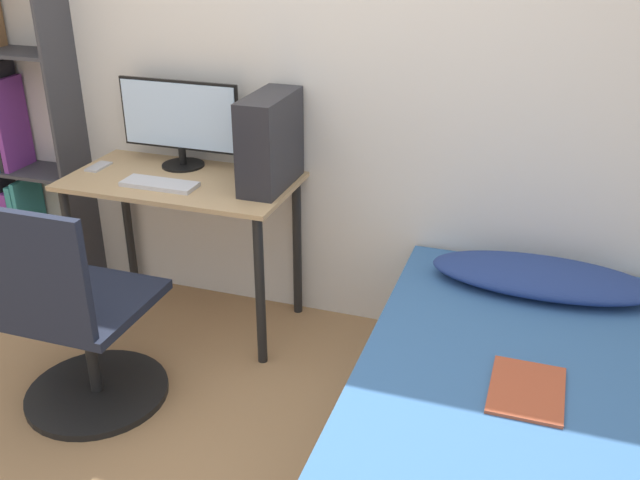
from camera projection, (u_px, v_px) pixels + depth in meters
wall_back at (306, 66)px, 3.21m from camera, size 8.00×0.05×2.50m
desk at (183, 203)px, 3.36m from camera, size 1.07×0.57×0.75m
bookshelf at (11, 126)px, 3.71m from camera, size 0.55×0.25×1.88m
office_chair at (77, 332)px, 2.85m from camera, size 0.60×0.60×0.95m
bed at (521, 434)px, 2.50m from camera, size 1.20×1.87×0.45m
pillow at (542, 277)px, 2.96m from camera, size 0.91×0.36×0.11m
magazine at (527, 390)px, 2.35m from camera, size 0.24×0.32×0.01m
monitor at (179, 120)px, 3.38m from camera, size 0.61×0.21×0.42m
keyboard at (160, 184)px, 3.22m from camera, size 0.35×0.13×0.02m
pc_tower at (270, 141)px, 3.15m from camera, size 0.17×0.41×0.42m
phone at (99, 167)px, 3.45m from camera, size 0.07×0.14×0.01m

